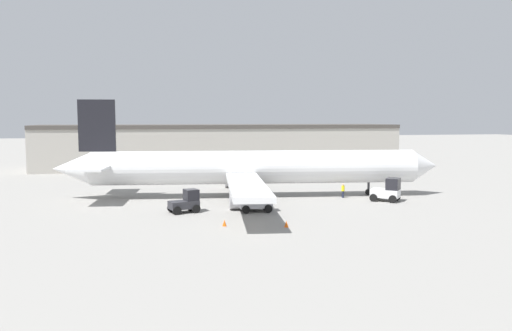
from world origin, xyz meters
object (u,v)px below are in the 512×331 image
at_px(safety_cone_far, 224,223).
at_px(baggage_tug, 388,191).
at_px(safety_cone_near, 286,224).
at_px(airplane, 248,168).
at_px(pushback_tug, 186,202).
at_px(belt_loader_truck, 258,202).
at_px(ground_crew_worker, 343,190).

bearing_deg(safety_cone_far, baggage_tug, 22.67).
bearing_deg(safety_cone_near, safety_cone_far, 161.29).
xyz_separation_m(airplane, pushback_tug, (-7.91, -8.00, -2.32)).
bearing_deg(airplane, safety_cone_near, -83.04).
xyz_separation_m(belt_loader_truck, safety_cone_near, (0.55, -7.31, -0.69)).
bearing_deg(belt_loader_truck, ground_crew_worker, 29.97).
height_order(baggage_tug, pushback_tug, baggage_tug).
xyz_separation_m(belt_loader_truck, pushback_tug, (-6.75, 1.30, 0.04)).
xyz_separation_m(baggage_tug, belt_loader_truck, (-15.21, -2.51, -0.20)).
bearing_deg(airplane, belt_loader_truck, -88.04).
relative_size(pushback_tug, safety_cone_far, 5.59).
distance_m(belt_loader_truck, pushback_tug, 6.88).
bearing_deg(belt_loader_truck, safety_cone_far, -124.73).
height_order(airplane, ground_crew_worker, airplane).
relative_size(baggage_tug, pushback_tug, 1.17).
height_order(ground_crew_worker, safety_cone_near, ground_crew_worker).
distance_m(baggage_tug, pushback_tug, 22.00).
relative_size(airplane, baggage_tug, 12.24).
xyz_separation_m(safety_cone_near, safety_cone_far, (-4.89, 1.65, 0.00)).
relative_size(airplane, ground_crew_worker, 27.30).
distance_m(pushback_tug, safety_cone_far, 7.40).
bearing_deg(pushback_tug, safety_cone_near, -63.92).
height_order(airplane, belt_loader_truck, airplane).
distance_m(baggage_tug, safety_cone_near, 17.67).
bearing_deg(safety_cone_far, ground_crew_worker, 36.19).
bearing_deg(airplane, ground_crew_worker, -9.10).
bearing_deg(baggage_tug, safety_cone_far, -115.52).
relative_size(belt_loader_truck, safety_cone_far, 5.78).
height_order(baggage_tug, safety_cone_near, baggage_tug).
distance_m(pushback_tug, safety_cone_near, 11.31).
bearing_deg(safety_cone_far, safety_cone_near, -18.71).
distance_m(baggage_tug, belt_loader_truck, 15.42).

